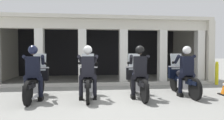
% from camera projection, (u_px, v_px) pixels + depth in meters
% --- Properties ---
extents(ground_plane, '(80.00, 80.00, 0.00)m').
position_uv_depth(ground_plane, '(105.00, 83.00, 9.15)').
color(ground_plane, gray).
extents(station_building, '(10.18, 4.21, 3.01)m').
position_uv_depth(station_building, '(100.00, 43.00, 10.89)').
color(station_building, black).
rests_on(station_building, ground).
extents(kerb_strip, '(9.68, 0.24, 0.12)m').
position_uv_depth(kerb_strip, '(104.00, 84.00, 8.42)').
color(kerb_strip, '#B7B5AD').
rests_on(kerb_strip, ground).
extents(motorcycle_far_left, '(0.62, 2.04, 1.35)m').
position_uv_depth(motorcycle_far_left, '(36.00, 82.00, 5.96)').
color(motorcycle_far_left, black).
rests_on(motorcycle_far_left, ground).
extents(police_officer_far_left, '(0.63, 0.61, 1.58)m').
position_uv_depth(police_officer_far_left, '(33.00, 68.00, 5.67)').
color(police_officer_far_left, black).
rests_on(police_officer_far_left, ground).
extents(motorcycle_center_left, '(0.62, 2.04, 1.35)m').
position_uv_depth(motorcycle_center_left, '(88.00, 81.00, 6.15)').
color(motorcycle_center_left, black).
rests_on(motorcycle_center_left, ground).
extents(police_officer_center_left, '(0.63, 0.61, 1.58)m').
position_uv_depth(police_officer_center_left, '(88.00, 68.00, 5.85)').
color(police_officer_center_left, black).
rests_on(police_officer_center_left, ground).
extents(motorcycle_center_right, '(0.62, 2.04, 1.35)m').
position_uv_depth(motorcycle_center_right, '(137.00, 81.00, 6.25)').
color(motorcycle_center_right, black).
rests_on(motorcycle_center_right, ground).
extents(police_officer_center_right, '(0.63, 0.61, 1.58)m').
position_uv_depth(police_officer_center_right, '(140.00, 67.00, 5.95)').
color(police_officer_center_right, black).
rests_on(police_officer_center_right, ground).
extents(motorcycle_far_right, '(0.62, 2.04, 1.35)m').
position_uv_depth(motorcycle_far_right, '(182.00, 79.00, 6.56)').
color(motorcycle_far_right, black).
rests_on(motorcycle_far_right, ground).
extents(police_officer_far_right, '(0.63, 0.61, 1.58)m').
position_uv_depth(police_officer_far_right, '(186.00, 67.00, 6.27)').
color(police_officer_far_right, black).
rests_on(police_officer_far_right, ground).
extents(bollard_kerbside, '(0.14, 0.14, 1.01)m').
position_uv_depth(bollard_kerbside, '(217.00, 73.00, 8.62)').
color(bollard_kerbside, yellow).
rests_on(bollard_kerbside, ground).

